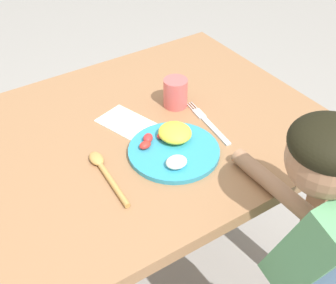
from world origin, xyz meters
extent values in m
cube|color=#986B46|center=(0.00, 0.00, 0.73)|extent=(1.26, 0.84, 0.04)
cube|color=#9E6945|center=(0.56, -0.35, 0.36)|extent=(0.07, 0.07, 0.71)
cube|color=#9E6945|center=(0.56, 0.35, 0.36)|extent=(0.07, 0.07, 0.71)
cylinder|color=teal|center=(0.11, -0.14, 0.76)|extent=(0.25, 0.25, 0.01)
ellipsoid|color=yellow|center=(0.14, -0.10, 0.78)|extent=(0.09, 0.10, 0.04)
ellipsoid|color=red|center=(0.11, -0.08, 0.77)|extent=(0.04, 0.03, 0.02)
ellipsoid|color=red|center=(0.07, -0.07, 0.78)|extent=(0.04, 0.05, 0.02)
ellipsoid|color=red|center=(0.05, -0.09, 0.77)|extent=(0.04, 0.03, 0.02)
ellipsoid|color=white|center=(0.08, -0.20, 0.78)|extent=(0.06, 0.05, 0.03)
cube|color=silver|center=(0.27, -0.13, 0.75)|extent=(0.03, 0.15, 0.01)
cube|color=silver|center=(0.28, -0.03, 0.75)|extent=(0.03, 0.05, 0.01)
cylinder|color=silver|center=(0.29, 0.01, 0.75)|extent=(0.01, 0.04, 0.00)
cylinder|color=silver|center=(0.29, 0.01, 0.75)|extent=(0.01, 0.04, 0.00)
cylinder|color=silver|center=(0.28, 0.01, 0.75)|extent=(0.01, 0.04, 0.00)
cylinder|color=tan|center=(-0.09, -0.17, 0.76)|extent=(0.03, 0.17, 0.01)
ellipsoid|color=tan|center=(-0.08, -0.06, 0.76)|extent=(0.04, 0.06, 0.02)
cylinder|color=#DE5B59|center=(0.25, 0.05, 0.80)|extent=(0.07, 0.07, 0.09)
cube|color=#599966|center=(0.24, -0.58, 0.73)|extent=(0.18, 0.21, 0.33)
sphere|color=#9E7051|center=(0.24, -0.52, 0.95)|extent=(0.18, 0.18, 0.18)
ellipsoid|color=black|center=(0.24, -0.52, 0.99)|extent=(0.18, 0.18, 0.10)
cylinder|color=#9E7051|center=(0.24, -0.39, 0.77)|extent=(0.04, 0.26, 0.04)
cube|color=white|center=(0.07, 0.05, 0.75)|extent=(0.15, 0.18, 0.00)
camera|label=1|loc=(-0.44, -0.94, 1.58)|focal=49.45mm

